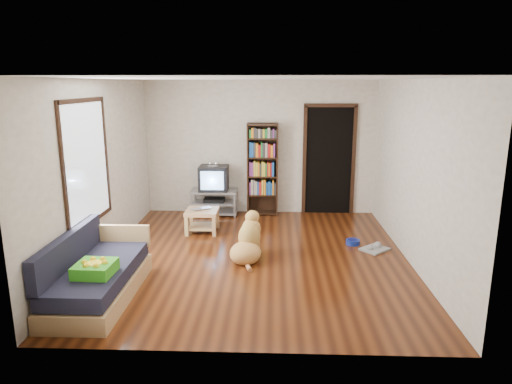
{
  "coord_description": "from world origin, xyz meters",
  "views": [
    {
      "loc": [
        0.26,
        -6.42,
        2.53
      ],
      "look_at": [
        -0.0,
        0.43,
        0.9
      ],
      "focal_mm": 32.0,
      "sensor_mm": 36.0,
      "label": 1
    }
  ],
  "objects_px": {
    "crt_tv": "(214,178)",
    "coffee_table": "(202,216)",
    "dog": "(248,242)",
    "tv_stand": "(214,201)",
    "bookshelf": "(263,164)",
    "green_cushion": "(95,269)",
    "laptop": "(202,209)",
    "sofa": "(96,277)",
    "grey_rag": "(375,249)",
    "dog_bowl": "(353,242)"
  },
  "relations": [
    {
      "from": "sofa",
      "to": "dog_bowl",
      "type": "bearing_deg",
      "value": 30.18
    },
    {
      "from": "bookshelf",
      "to": "coffee_table",
      "type": "bearing_deg",
      "value": -130.8
    },
    {
      "from": "crt_tv",
      "to": "bookshelf",
      "type": "bearing_deg",
      "value": 4.32
    },
    {
      "from": "crt_tv",
      "to": "coffee_table",
      "type": "height_order",
      "value": "crt_tv"
    },
    {
      "from": "dog_bowl",
      "to": "coffee_table",
      "type": "distance_m",
      "value": 2.6
    },
    {
      "from": "dog",
      "to": "crt_tv",
      "type": "bearing_deg",
      "value": 108.78
    },
    {
      "from": "dog_bowl",
      "to": "sofa",
      "type": "height_order",
      "value": "sofa"
    },
    {
      "from": "tv_stand",
      "to": "dog",
      "type": "relative_size",
      "value": 1.01
    },
    {
      "from": "laptop",
      "to": "green_cushion",
      "type": "bearing_deg",
      "value": -135.83
    },
    {
      "from": "dog",
      "to": "bookshelf",
      "type": "bearing_deg",
      "value": 86.51
    },
    {
      "from": "tv_stand",
      "to": "bookshelf",
      "type": "relative_size",
      "value": 0.5
    },
    {
      "from": "crt_tv",
      "to": "dog",
      "type": "distance_m",
      "value": 2.54
    },
    {
      "from": "grey_rag",
      "to": "bookshelf",
      "type": "relative_size",
      "value": 0.22
    },
    {
      "from": "green_cushion",
      "to": "dog",
      "type": "relative_size",
      "value": 0.47
    },
    {
      "from": "tv_stand",
      "to": "bookshelf",
      "type": "xyz_separation_m",
      "value": [
        0.95,
        0.09,
        0.73
      ]
    },
    {
      "from": "grey_rag",
      "to": "tv_stand",
      "type": "bearing_deg",
      "value": 145.6
    },
    {
      "from": "dog_bowl",
      "to": "crt_tv",
      "type": "xyz_separation_m",
      "value": [
        -2.46,
        1.66,
        0.7
      ]
    },
    {
      "from": "laptop",
      "to": "sofa",
      "type": "height_order",
      "value": "sofa"
    },
    {
      "from": "grey_rag",
      "to": "dog",
      "type": "relative_size",
      "value": 0.45
    },
    {
      "from": "laptop",
      "to": "coffee_table",
      "type": "relative_size",
      "value": 0.66
    },
    {
      "from": "bookshelf",
      "to": "green_cushion",
      "type": "bearing_deg",
      "value": -114.14
    },
    {
      "from": "dog",
      "to": "tv_stand",
      "type": "bearing_deg",
      "value": 108.94
    },
    {
      "from": "crt_tv",
      "to": "coffee_table",
      "type": "xyz_separation_m",
      "value": [
        -0.07,
        -1.11,
        -0.46
      ]
    },
    {
      "from": "green_cushion",
      "to": "dog_bowl",
      "type": "xyz_separation_m",
      "value": [
        3.31,
        2.29,
        -0.45
      ]
    },
    {
      "from": "dog_bowl",
      "to": "tv_stand",
      "type": "relative_size",
      "value": 0.24
    },
    {
      "from": "dog_bowl",
      "to": "dog",
      "type": "height_order",
      "value": "dog"
    },
    {
      "from": "grey_rag",
      "to": "coffee_table",
      "type": "relative_size",
      "value": 0.73
    },
    {
      "from": "dog_bowl",
      "to": "crt_tv",
      "type": "height_order",
      "value": "crt_tv"
    },
    {
      "from": "tv_stand",
      "to": "crt_tv",
      "type": "xyz_separation_m",
      "value": [
        0.0,
        0.02,
        0.47
      ]
    },
    {
      "from": "coffee_table",
      "to": "dog",
      "type": "distance_m",
      "value": 1.52
    },
    {
      "from": "green_cushion",
      "to": "coffee_table",
      "type": "distance_m",
      "value": 2.95
    },
    {
      "from": "crt_tv",
      "to": "bookshelf",
      "type": "distance_m",
      "value": 0.99
    },
    {
      "from": "laptop",
      "to": "grey_rag",
      "type": "relative_size",
      "value": 0.9
    },
    {
      "from": "green_cushion",
      "to": "grey_rag",
      "type": "xyz_separation_m",
      "value": [
        3.61,
        2.04,
        -0.47
      ]
    },
    {
      "from": "crt_tv",
      "to": "dog",
      "type": "relative_size",
      "value": 0.65
    },
    {
      "from": "grey_rag",
      "to": "tv_stand",
      "type": "xyz_separation_m",
      "value": [
        -2.76,
        1.89,
        0.25
      ]
    },
    {
      "from": "green_cushion",
      "to": "tv_stand",
      "type": "distance_m",
      "value": 4.02
    },
    {
      "from": "tv_stand",
      "to": "sofa",
      "type": "bearing_deg",
      "value": -105.02
    },
    {
      "from": "grey_rag",
      "to": "bookshelf",
      "type": "bearing_deg",
      "value": 132.36
    },
    {
      "from": "dog_bowl",
      "to": "bookshelf",
      "type": "distance_m",
      "value": 2.49
    },
    {
      "from": "laptop",
      "to": "sofa",
      "type": "bearing_deg",
      "value": -140.07
    },
    {
      "from": "grey_rag",
      "to": "tv_stand",
      "type": "height_order",
      "value": "tv_stand"
    },
    {
      "from": "laptop",
      "to": "coffee_table",
      "type": "height_order",
      "value": "laptop"
    },
    {
      "from": "dog_bowl",
      "to": "bookshelf",
      "type": "bearing_deg",
      "value": 131.03
    },
    {
      "from": "laptop",
      "to": "sofa",
      "type": "xyz_separation_m",
      "value": [
        -0.9,
        -2.51,
        -0.15
      ]
    },
    {
      "from": "tv_stand",
      "to": "sofa",
      "type": "relative_size",
      "value": 0.5
    },
    {
      "from": "laptop",
      "to": "tv_stand",
      "type": "relative_size",
      "value": 0.4
    },
    {
      "from": "bookshelf",
      "to": "sofa",
      "type": "height_order",
      "value": "bookshelf"
    },
    {
      "from": "green_cushion",
      "to": "crt_tv",
      "type": "height_order",
      "value": "crt_tv"
    },
    {
      "from": "green_cushion",
      "to": "tv_stand",
      "type": "relative_size",
      "value": 0.46
    }
  ]
}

